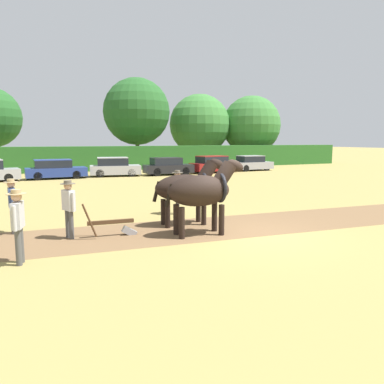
{
  "coord_description": "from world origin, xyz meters",
  "views": [
    {
      "loc": [
        -6.31,
        -9.65,
        2.94
      ],
      "look_at": [
        -0.85,
        2.41,
        1.1
      ],
      "focal_mm": 35.0,
      "sensor_mm": 36.0,
      "label": 1
    }
  ],
  "objects_px": {
    "parked_car_center_left": "(114,167)",
    "tree_center_right": "(200,125)",
    "tree_center": "(137,112)",
    "draft_horse_lead_right": "(187,187)",
    "parked_car_center_right": "(213,164)",
    "parked_car_left": "(55,169)",
    "parked_car_center": "(168,166)",
    "parked_car_right": "(252,163)",
    "farmer_onlooker_right": "(12,202)",
    "farmer_beside_team": "(177,188)",
    "farmer_at_plow": "(69,204)",
    "draft_horse_lead_left": "(202,190)",
    "farmer_onlooker_left": "(18,220)",
    "tree_right": "(251,125)",
    "plow": "(115,226)"
  },
  "relations": [
    {
      "from": "tree_center_right",
      "to": "parked_car_center_right",
      "type": "distance_m",
      "value": 14.24
    },
    {
      "from": "parked_car_center_left",
      "to": "farmer_at_plow",
      "type": "bearing_deg",
      "value": -97.19
    },
    {
      "from": "farmer_at_plow",
      "to": "parked_car_center_right",
      "type": "relative_size",
      "value": 0.39
    },
    {
      "from": "parked_car_left",
      "to": "parked_car_center_right",
      "type": "relative_size",
      "value": 0.98
    },
    {
      "from": "parked_car_center",
      "to": "parked_car_right",
      "type": "xyz_separation_m",
      "value": [
        9.04,
        0.88,
        -0.01
      ]
    },
    {
      "from": "tree_center_right",
      "to": "tree_right",
      "type": "xyz_separation_m",
      "value": [
        6.68,
        -1.53,
        -0.01
      ]
    },
    {
      "from": "draft_horse_lead_right",
      "to": "parked_car_center_right",
      "type": "xyz_separation_m",
      "value": [
        10.67,
        18.42,
        -0.58
      ]
    },
    {
      "from": "draft_horse_lead_left",
      "to": "plow",
      "type": "xyz_separation_m",
      "value": [
        -2.52,
        0.95,
        -1.08
      ]
    },
    {
      "from": "draft_horse_lead_left",
      "to": "parked_car_center",
      "type": "bearing_deg",
      "value": 76.81
    },
    {
      "from": "tree_right",
      "to": "parked_car_center_right",
      "type": "xyz_separation_m",
      "value": [
        -11.39,
        -11.26,
        -4.11
      ]
    },
    {
      "from": "parked_car_center_right",
      "to": "parked_car_right",
      "type": "xyz_separation_m",
      "value": [
        4.48,
        0.53,
        -0.04
      ]
    },
    {
      "from": "farmer_beside_team",
      "to": "parked_car_center_left",
      "type": "relative_size",
      "value": 0.41
    },
    {
      "from": "tree_center_right",
      "to": "farmer_onlooker_right",
      "type": "relative_size",
      "value": 4.97
    },
    {
      "from": "parked_car_left",
      "to": "parked_car_center_left",
      "type": "height_order",
      "value": "parked_car_center_left"
    },
    {
      "from": "tree_center",
      "to": "parked_car_right",
      "type": "xyz_separation_m",
      "value": [
        8.31,
        -10.76,
        -5.41
      ]
    },
    {
      "from": "draft_horse_lead_left",
      "to": "farmer_onlooker_right",
      "type": "relative_size",
      "value": 1.54
    },
    {
      "from": "tree_center_right",
      "to": "parked_car_center",
      "type": "relative_size",
      "value": 2.1
    },
    {
      "from": "tree_center_right",
      "to": "plow",
      "type": "height_order",
      "value": "tree_center_right"
    },
    {
      "from": "parked_car_left",
      "to": "parked_car_center_left",
      "type": "xyz_separation_m",
      "value": [
        4.59,
        0.11,
        0.03
      ]
    },
    {
      "from": "tree_center",
      "to": "plow",
      "type": "bearing_deg",
      "value": -107.41
    },
    {
      "from": "parked_car_left",
      "to": "parked_car_center_right",
      "type": "xyz_separation_m",
      "value": [
        13.56,
        -0.2,
        0.03
      ]
    },
    {
      "from": "draft_horse_lead_left",
      "to": "farmer_onlooker_left",
      "type": "bearing_deg",
      "value": -167.24
    },
    {
      "from": "parked_car_center_left",
      "to": "tree_center_right",
      "type": "bearing_deg",
      "value": 51.8
    },
    {
      "from": "parked_car_center",
      "to": "parked_car_right",
      "type": "height_order",
      "value": "parked_car_center"
    },
    {
      "from": "parked_car_center_right",
      "to": "parked_car_left",
      "type": "bearing_deg",
      "value": 170.67
    },
    {
      "from": "farmer_onlooker_right",
      "to": "parked_car_center",
      "type": "xyz_separation_m",
      "value": [
        11.62,
        16.96,
        -0.31
      ]
    },
    {
      "from": "parked_car_right",
      "to": "tree_right",
      "type": "bearing_deg",
      "value": 56.93
    },
    {
      "from": "farmer_onlooker_left",
      "to": "parked_car_center_right",
      "type": "relative_size",
      "value": 0.39
    },
    {
      "from": "tree_center",
      "to": "farmer_onlooker_right",
      "type": "distance_m",
      "value": 31.57
    },
    {
      "from": "farmer_onlooker_left",
      "to": "farmer_onlooker_right",
      "type": "relative_size",
      "value": 1.03
    },
    {
      "from": "tree_right",
      "to": "farmer_beside_team",
      "type": "height_order",
      "value": "tree_right"
    },
    {
      "from": "farmer_onlooker_right",
      "to": "parked_car_right",
      "type": "bearing_deg",
      "value": 36.7
    },
    {
      "from": "tree_center",
      "to": "parked_car_center",
      "type": "distance_m",
      "value": 12.85
    },
    {
      "from": "tree_center_right",
      "to": "parked_car_right",
      "type": "xyz_separation_m",
      "value": [
        -0.23,
        -12.27,
        -4.16
      ]
    },
    {
      "from": "parked_car_center_left",
      "to": "tree_center",
      "type": "bearing_deg",
      "value": 74.34
    },
    {
      "from": "tree_right",
      "to": "draft_horse_lead_right",
      "type": "relative_size",
      "value": 3.16
    },
    {
      "from": "tree_center",
      "to": "parked_car_center_left",
      "type": "relative_size",
      "value": 2.3
    },
    {
      "from": "farmer_at_plow",
      "to": "parked_car_center",
      "type": "distance_m",
      "value": 20.91
    },
    {
      "from": "tree_center",
      "to": "draft_horse_lead_right",
      "type": "relative_size",
      "value": 3.61
    },
    {
      "from": "plow",
      "to": "farmer_onlooker_left",
      "type": "xyz_separation_m",
      "value": [
        -2.67,
        -1.7,
        0.75
      ]
    },
    {
      "from": "tree_right",
      "to": "plow",
      "type": "relative_size",
      "value": 5.18
    },
    {
      "from": "plow",
      "to": "farmer_beside_team",
      "type": "distance_m",
      "value": 3.98
    },
    {
      "from": "tree_center",
      "to": "plow",
      "type": "height_order",
      "value": "tree_center"
    },
    {
      "from": "draft_horse_lead_left",
      "to": "parked_car_center_left",
      "type": "xyz_separation_m",
      "value": [
        1.83,
        20.21,
        -0.65
      ]
    },
    {
      "from": "parked_car_center_left",
      "to": "parked_car_center_right",
      "type": "xyz_separation_m",
      "value": [
        8.97,
        -0.3,
        -0.0
      ]
    },
    {
      "from": "farmer_onlooker_right",
      "to": "parked_car_center_left",
      "type": "xyz_separation_m",
      "value": [
        7.21,
        17.62,
        -0.28
      ]
    },
    {
      "from": "farmer_at_plow",
      "to": "parked_car_right",
      "type": "relative_size",
      "value": 0.45
    },
    {
      "from": "parked_car_right",
      "to": "farmer_beside_team",
      "type": "bearing_deg",
      "value": -131.09
    },
    {
      "from": "draft_horse_lead_right",
      "to": "parked_car_center",
      "type": "xyz_separation_m",
      "value": [
        6.11,
        18.07,
        -0.61
      ]
    },
    {
      "from": "tree_right",
      "to": "farmer_at_plow",
      "type": "bearing_deg",
      "value": -130.99
    }
  ]
}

